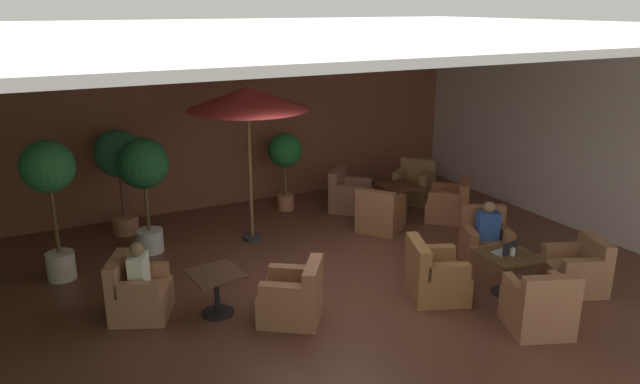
{
  "coord_description": "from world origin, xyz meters",
  "views": [
    {
      "loc": [
        -3.92,
        -7.19,
        4.01
      ],
      "look_at": [
        0.0,
        0.45,
        1.33
      ],
      "focal_mm": 33.95,
      "sensor_mm": 36.0,
      "label": 1
    }
  ],
  "objects_px": {
    "cafe_table_front_right": "(399,191)",
    "armchair_front_right_east": "(450,204)",
    "potted_tree_left_corner": "(285,156)",
    "patron_by_window": "(138,267)",
    "armchair_front_left_west": "(485,244)",
    "armchair_front_right_south": "(414,186)",
    "cafe_table_mid_center": "(216,284)",
    "potted_tree_mid_left": "(119,161)",
    "armchair_mid_center_east": "(293,298)",
    "patron_blue_shirt": "(488,223)",
    "patio_umbrella_tall_red": "(247,99)",
    "armchair_front_left_east": "(539,308)",
    "iced_drink_cup": "(512,252)",
    "cafe_table_front_left": "(508,263)",
    "potted_tree_right_corner": "(144,173)",
    "armchair_front_left_south": "(576,271)",
    "armchair_front_right_north": "(380,214)",
    "armchair_mid_center_north": "(138,295)",
    "armchair_front_right_west": "(350,195)",
    "armchair_front_left_north": "(434,276)",
    "open_laptop": "(506,250)",
    "potted_tree_mid_right": "(49,181)"
  },
  "relations": [
    {
      "from": "patron_by_window",
      "to": "potted_tree_left_corner",
      "type": "bearing_deg",
      "value": 41.86
    },
    {
      "from": "potted_tree_left_corner",
      "to": "patron_by_window",
      "type": "height_order",
      "value": "potted_tree_left_corner"
    },
    {
      "from": "potted_tree_right_corner",
      "to": "patron_by_window",
      "type": "distance_m",
      "value": 2.35
    },
    {
      "from": "armchair_mid_center_north",
      "to": "armchair_front_right_east",
      "type": "bearing_deg",
      "value": 10.45
    },
    {
      "from": "armchair_front_left_west",
      "to": "potted_tree_left_corner",
      "type": "height_order",
      "value": "potted_tree_left_corner"
    },
    {
      "from": "cafe_table_front_left",
      "to": "potted_tree_right_corner",
      "type": "relative_size",
      "value": 0.4
    },
    {
      "from": "armchair_front_left_west",
      "to": "armchair_front_right_south",
      "type": "distance_m",
      "value": 3.32
    },
    {
      "from": "armchair_front_right_east",
      "to": "iced_drink_cup",
      "type": "xyz_separation_m",
      "value": [
        -1.28,
        -2.93,
        0.36
      ]
    },
    {
      "from": "cafe_table_front_right",
      "to": "armchair_front_right_north",
      "type": "height_order",
      "value": "armchair_front_right_north"
    },
    {
      "from": "armchair_front_left_north",
      "to": "armchair_front_right_south",
      "type": "distance_m",
      "value": 4.45
    },
    {
      "from": "cafe_table_front_left",
      "to": "armchair_mid_center_north",
      "type": "distance_m",
      "value": 5.16
    },
    {
      "from": "armchair_front_left_north",
      "to": "patron_by_window",
      "type": "distance_m",
      "value": 4.07
    },
    {
      "from": "armchair_front_left_south",
      "to": "armchair_front_right_west",
      "type": "relative_size",
      "value": 0.9
    },
    {
      "from": "cafe_table_front_left",
      "to": "iced_drink_cup",
      "type": "distance_m",
      "value": 0.2
    },
    {
      "from": "armchair_mid_center_north",
      "to": "cafe_table_mid_center",
      "type": "bearing_deg",
      "value": -24.41
    },
    {
      "from": "armchair_front_left_north",
      "to": "patron_by_window",
      "type": "xyz_separation_m",
      "value": [
        -3.82,
        1.35,
        0.39
      ]
    },
    {
      "from": "armchair_front_right_east",
      "to": "armchair_mid_center_north",
      "type": "height_order",
      "value": "armchair_mid_center_north"
    },
    {
      "from": "armchair_front_left_west",
      "to": "potted_tree_mid_right",
      "type": "height_order",
      "value": "potted_tree_mid_right"
    },
    {
      "from": "armchair_front_left_west",
      "to": "iced_drink_cup",
      "type": "relative_size",
      "value": 8.73
    },
    {
      "from": "iced_drink_cup",
      "to": "cafe_table_front_left",
      "type": "bearing_deg",
      "value": 107.47
    },
    {
      "from": "armchair_front_right_east",
      "to": "patron_by_window",
      "type": "height_order",
      "value": "patron_by_window"
    },
    {
      "from": "armchair_front_right_south",
      "to": "armchair_front_right_west",
      "type": "xyz_separation_m",
      "value": [
        -1.52,
        0.1,
        -0.02
      ]
    },
    {
      "from": "armchair_front_right_north",
      "to": "potted_tree_right_corner",
      "type": "distance_m",
      "value": 4.24
    },
    {
      "from": "armchair_front_right_south",
      "to": "potted_tree_right_corner",
      "type": "distance_m",
      "value": 5.7
    },
    {
      "from": "armchair_front_left_west",
      "to": "open_laptop",
      "type": "height_order",
      "value": "armchair_front_left_west"
    },
    {
      "from": "armchair_front_left_west",
      "to": "potted_tree_mid_left",
      "type": "distance_m",
      "value": 6.44
    },
    {
      "from": "armchair_mid_center_north",
      "to": "armchair_front_right_south",
      "type": "bearing_deg",
      "value": 21.23
    },
    {
      "from": "armchair_front_right_south",
      "to": "patron_by_window",
      "type": "height_order",
      "value": "patron_by_window"
    },
    {
      "from": "armchair_front_left_south",
      "to": "cafe_table_front_left",
      "type": "bearing_deg",
      "value": 159.14
    },
    {
      "from": "armchair_front_left_west",
      "to": "patron_blue_shirt",
      "type": "xyz_separation_m",
      "value": [
        -0.02,
        -0.04,
        0.38
      ]
    },
    {
      "from": "cafe_table_front_right",
      "to": "armchair_front_right_east",
      "type": "relative_size",
      "value": 0.66
    },
    {
      "from": "armchair_front_left_east",
      "to": "iced_drink_cup",
      "type": "xyz_separation_m",
      "value": [
        0.41,
        0.93,
        0.34
      ]
    },
    {
      "from": "cafe_table_mid_center",
      "to": "potted_tree_right_corner",
      "type": "bearing_deg",
      "value": 97.47
    },
    {
      "from": "cafe_table_mid_center",
      "to": "potted_tree_mid_left",
      "type": "bearing_deg",
      "value": 98.52
    },
    {
      "from": "armchair_front_right_east",
      "to": "patron_by_window",
      "type": "distance_m",
      "value": 6.23
    },
    {
      "from": "potted_tree_mid_left",
      "to": "armchair_front_left_south",
      "type": "bearing_deg",
      "value": -44.66
    },
    {
      "from": "armchair_front_left_east",
      "to": "armchair_front_right_east",
      "type": "bearing_deg",
      "value": 66.44
    },
    {
      "from": "cafe_table_front_left",
      "to": "potted_tree_left_corner",
      "type": "distance_m",
      "value": 5.09
    },
    {
      "from": "armchair_front_left_south",
      "to": "cafe_table_front_right",
      "type": "distance_m",
      "value": 3.96
    },
    {
      "from": "armchair_front_left_north",
      "to": "armchair_front_left_west",
      "type": "distance_m",
      "value": 1.56
    },
    {
      "from": "armchair_front_left_south",
      "to": "armchair_mid_center_east",
      "type": "bearing_deg",
      "value": 164.95
    },
    {
      "from": "armchair_front_right_east",
      "to": "patio_umbrella_tall_red",
      "type": "xyz_separation_m",
      "value": [
        -3.81,
        0.73,
        2.2
      ]
    },
    {
      "from": "cafe_table_mid_center",
      "to": "patron_blue_shirt",
      "type": "xyz_separation_m",
      "value": [
        4.34,
        -0.39,
        0.27
      ]
    },
    {
      "from": "armchair_front_left_west",
      "to": "iced_drink_cup",
      "type": "height_order",
      "value": "armchair_front_left_west"
    },
    {
      "from": "armchair_front_right_east",
      "to": "armchair_mid_center_north",
      "type": "xyz_separation_m",
      "value": [
        -6.14,
        -1.13,
        0.01
      ]
    },
    {
      "from": "potted_tree_right_corner",
      "to": "patron_by_window",
      "type": "height_order",
      "value": "potted_tree_right_corner"
    },
    {
      "from": "armchair_front_left_west",
      "to": "patio_umbrella_tall_red",
      "type": "distance_m",
      "value": 4.54
    },
    {
      "from": "armchair_mid_center_east",
      "to": "patron_blue_shirt",
      "type": "bearing_deg",
      "value": 3.47
    },
    {
      "from": "armchair_front_right_north",
      "to": "armchair_front_right_west",
      "type": "xyz_separation_m",
      "value": [
        0.09,
        1.28,
        -0.01
      ]
    },
    {
      "from": "cafe_table_front_right",
      "to": "potted_tree_mid_left",
      "type": "distance_m",
      "value": 5.28
    }
  ]
}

